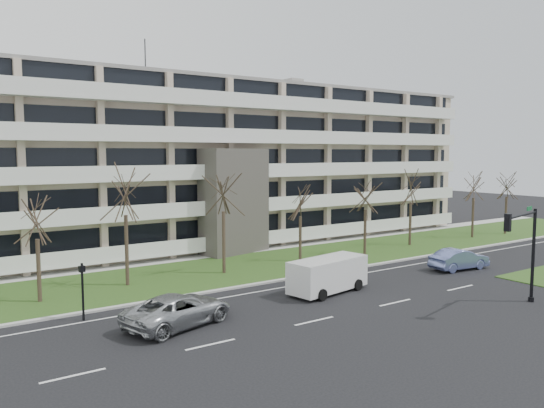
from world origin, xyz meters
TOP-DOWN VIEW (x-y plane):
  - ground at (0.00, 0.00)m, footprint 160.00×160.00m
  - grass_verge at (0.00, 13.00)m, footprint 90.00×10.00m
  - curb at (0.00, 8.00)m, footprint 90.00×0.35m
  - sidewalk at (0.00, 18.50)m, footprint 90.00×2.00m
  - lane_edge_line at (0.00, 6.50)m, footprint 90.00×0.12m
  - apartment_building at (-0.01, 25.32)m, footprint 60.50×15.10m
  - silver_pickup at (-12.08, 3.28)m, footprint 6.34×4.22m
  - blue_sedan at (10.52, 3.44)m, footprint 4.88×2.16m
  - white_van at (-1.67, 3.99)m, footprint 5.76×2.95m
  - traffic_signal at (5.17, -4.67)m, footprint 4.78×1.40m
  - pedestrian_signal at (-15.82, 6.82)m, footprint 0.32×0.27m
  - tree_1 at (-17.02, 11.64)m, footprint 3.32×3.32m
  - tree_2 at (-11.52, 12.55)m, footprint 4.15×4.15m
  - tree_3 at (-4.59, 12.09)m, footprint 4.02×4.02m
  - tree_4 at (2.56, 12.47)m, footprint 3.21×3.21m
  - tree_5 at (8.70, 11.50)m, footprint 3.45×3.45m
  - tree_6 at (15.46, 12.50)m, footprint 3.62×3.62m
  - tree_7 at (24.24, 11.98)m, footprint 3.66×3.66m
  - tree_8 at (29.22, 11.47)m, footprint 3.58×3.58m

SIDE VIEW (x-z plane):
  - ground at x=0.00m, z-range 0.00..0.00m
  - lane_edge_line at x=0.00m, z-range 0.00..0.01m
  - grass_verge at x=0.00m, z-range 0.00..0.06m
  - sidewalk at x=0.00m, z-range 0.00..0.08m
  - curb at x=0.00m, z-range 0.00..0.12m
  - blue_sedan at x=10.52m, z-range 0.00..1.56m
  - silver_pickup at x=-12.08m, z-range 0.00..1.62m
  - white_van at x=-1.67m, z-range 0.21..2.34m
  - pedestrian_signal at x=-15.82m, z-range 0.41..3.42m
  - traffic_signal at x=5.17m, z-range 0.83..6.50m
  - tree_4 at x=2.56m, z-range 1.78..8.21m
  - tree_1 at x=-17.02m, z-range 1.84..8.47m
  - tree_5 at x=8.70m, z-range 1.91..8.81m
  - tree_8 at x=29.22m, z-range 1.99..9.15m
  - tree_6 at x=15.46m, z-range 2.01..9.26m
  - tree_7 at x=24.24m, z-range 2.03..9.35m
  - tree_3 at x=-4.59m, z-range 2.23..10.26m
  - tree_2 at x=-11.52m, z-range 2.31..10.60m
  - apartment_building at x=-0.01m, z-range -1.76..16.99m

